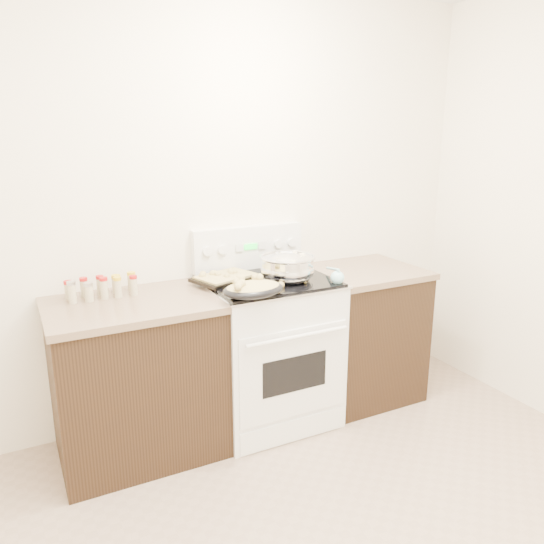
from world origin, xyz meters
TOP-DOWN VIEW (x-y plane):
  - room_shell at (0.00, 0.00)m, footprint 4.10×3.60m
  - counter_left at (-0.48, 1.43)m, footprint 0.93×0.67m
  - counter_right at (1.08, 1.43)m, footprint 0.73×0.67m
  - kitchen_range at (0.35, 1.42)m, footprint 0.78×0.73m
  - mixing_bowl at (0.44, 1.35)m, footprint 0.34×0.34m
  - roasting_pan at (0.11, 1.14)m, footprint 0.37×0.27m
  - baking_sheet at (0.10, 1.52)m, footprint 0.43×0.36m
  - wooden_spoon at (0.37, 1.26)m, footprint 0.20×0.18m
  - blue_ladle at (0.68, 1.17)m, footprint 0.13×0.28m
  - spice_jars at (-0.61, 1.58)m, footprint 0.39×0.15m

SIDE VIEW (x-z plane):
  - counter_left at x=-0.48m, z-range 0.00..0.92m
  - counter_right at x=1.08m, z-range 0.00..0.92m
  - kitchen_range at x=0.35m, z-range -0.12..1.10m
  - wooden_spoon at x=0.37m, z-range 0.93..0.98m
  - baking_sheet at x=0.10m, z-range 0.93..0.99m
  - spice_jars at x=-0.61m, z-range 0.92..1.04m
  - blue_ladle at x=0.68m, z-range 0.93..1.03m
  - roasting_pan at x=0.11m, z-range 0.93..1.05m
  - mixing_bowl at x=0.44m, z-range 0.92..1.12m
  - room_shell at x=0.00m, z-range 0.33..3.08m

